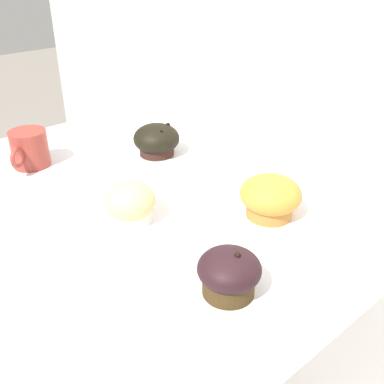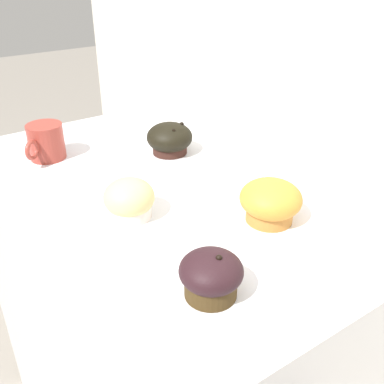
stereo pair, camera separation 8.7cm
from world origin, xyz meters
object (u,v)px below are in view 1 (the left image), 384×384
object	(u,v)px
muffin_back_left	(229,273)
muffin_front_left	(157,140)
coffee_cup	(29,148)
muffin_front_center	(130,204)
muffin_back_right	(270,197)

from	to	relation	value
muffin_back_left	muffin_front_left	bearing A→B (deg)	155.02
muffin_back_left	coffee_cup	xyz separation A→B (m)	(-0.62, -0.04, 0.01)
muffin_front_center	muffin_back_right	bearing A→B (deg)	53.16
muffin_back_right	muffin_front_left	world-z (taller)	muffin_back_right
muffin_front_center	muffin_front_left	world-z (taller)	muffin_front_center
muffin_back_left	coffee_cup	world-z (taller)	coffee_cup
muffin_back_left	coffee_cup	distance (m)	0.63
muffin_back_left	coffee_cup	size ratio (longest dim) A/B	0.87
muffin_back_right	coffee_cup	size ratio (longest dim) A/B	1.06
muffin_front_center	muffin_back_left	world-z (taller)	muffin_front_center
coffee_cup	muffin_back_left	bearing A→B (deg)	3.84
muffin_front_center	coffee_cup	size ratio (longest dim) A/B	0.88
muffin_front_center	coffee_cup	distance (m)	0.36
muffin_front_left	coffee_cup	distance (m)	0.30
muffin_front_center	coffee_cup	xyz separation A→B (m)	(-0.36, -0.04, 0.01)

